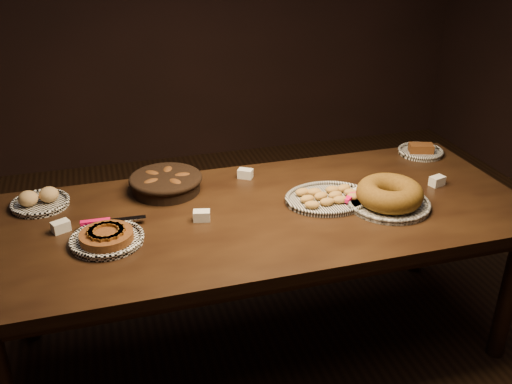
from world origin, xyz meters
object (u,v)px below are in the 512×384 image
object	(u,v)px
buffet_table	(260,226)
apple_tart_plate	(107,237)
bundt_cake_plate	(389,196)
madeleine_platter	(328,197)

from	to	relation	value
buffet_table	apple_tart_plate	xyz separation A→B (m)	(-0.66, -0.08, 0.10)
bundt_cake_plate	buffet_table	bearing A→B (deg)	150.25
buffet_table	bundt_cake_plate	size ratio (longest dim) A/B	5.73
apple_tart_plate	bundt_cake_plate	size ratio (longest dim) A/B	0.75
madeleine_platter	bundt_cake_plate	world-z (taller)	bundt_cake_plate
buffet_table	madeleine_platter	distance (m)	0.34
apple_tart_plate	madeleine_platter	world-z (taller)	apple_tart_plate
apple_tart_plate	madeleine_platter	bearing A→B (deg)	-14.62
apple_tart_plate	buffet_table	bearing A→B (deg)	-12.74
buffet_table	apple_tart_plate	distance (m)	0.67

